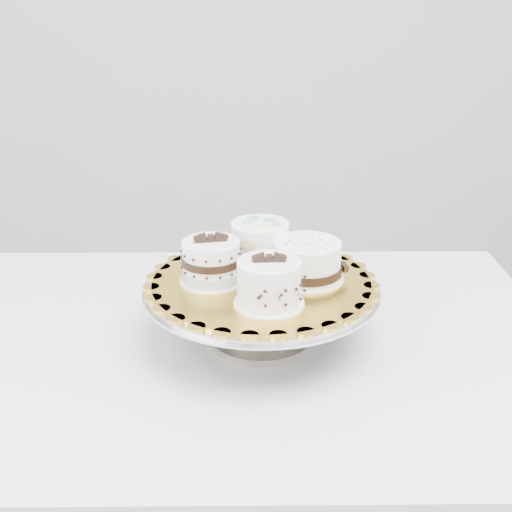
{
  "coord_description": "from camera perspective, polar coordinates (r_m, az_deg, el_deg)",
  "views": [
    {
      "loc": [
        0.0,
        -0.88,
        1.3
      ],
      "look_at": [
        0.12,
        0.05,
        0.9
      ],
      "focal_mm": 45.0,
      "sensor_mm": 36.0,
      "label": 1
    }
  ],
  "objects": [
    {
      "name": "cake_swirl",
      "position": [
        0.95,
        1.16,
        -2.51
      ],
      "size": [
        0.11,
        0.11,
        0.08
      ],
      "rotation": [
        0.0,
        0.0,
        -0.08
      ],
      "color": "white",
      "rests_on": "cake_board"
    },
    {
      "name": "cake_board",
      "position": [
        1.04,
        0.47,
        -2.3
      ],
      "size": [
        0.46,
        0.46,
        0.01
      ],
      "primitive_type": "cylinder",
      "rotation": [
        0.0,
        0.0,
        -0.38
      ],
      "color": "gold",
      "rests_on": "cake_stand"
    },
    {
      "name": "cake_ribbon",
      "position": [
        1.03,
        4.6,
        -0.49
      ],
      "size": [
        0.14,
        0.14,
        0.07
      ],
      "rotation": [
        0.0,
        0.0,
        0.3
      ],
      "color": "white",
      "rests_on": "cake_board"
    },
    {
      "name": "cake_banded",
      "position": [
        1.02,
        -3.98,
        -0.59
      ],
      "size": [
        0.1,
        0.1,
        0.08
      ],
      "rotation": [
        0.0,
        0.0,
        0.06
      ],
      "color": "white",
      "rests_on": "cake_board"
    },
    {
      "name": "cake_stand",
      "position": [
        1.05,
        0.47,
        -4.04
      ],
      "size": [
        0.38,
        0.38,
        0.1
      ],
      "color": "gray",
      "rests_on": "table"
    },
    {
      "name": "cake_dots",
      "position": [
        1.09,
        0.35,
        1.2
      ],
      "size": [
        0.13,
        0.13,
        0.07
      ],
      "rotation": [
        0.0,
        0.0,
        0.41
      ],
      "color": "white",
      "rests_on": "cake_board"
    },
    {
      "name": "table",
      "position": [
        1.13,
        -2.38,
        -11.07
      ],
      "size": [
        1.22,
        0.88,
        0.75
      ],
      "rotation": [
        0.0,
        0.0,
        -0.12
      ],
      "color": "white",
      "rests_on": "floor"
    }
  ]
}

